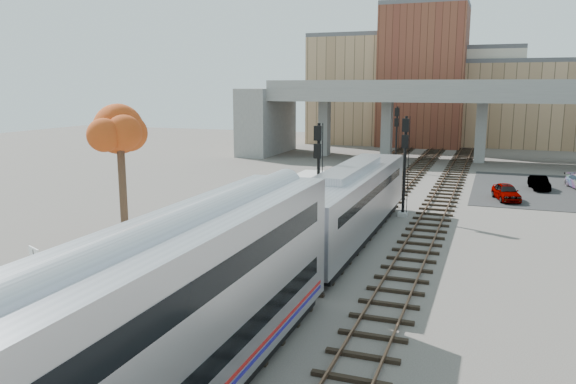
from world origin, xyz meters
The scene contains 15 objects.
ground centered at (0.00, 0.00, 0.00)m, with size 160.00×160.00×0.00m, color #47423D.
platform centered at (-7.25, 0.00, 0.17)m, with size 4.50×60.00×0.35m, color #9E9E99.
yellow_strip centered at (-5.35, 0.00, 0.35)m, with size 0.70×60.00×0.01m, color yellow.
tracks centered at (0.93, 12.50, 0.08)m, with size 10.70×95.00×0.25m.
overpass centered at (4.92, 45.00, 5.81)m, with size 54.00×12.00×9.50m.
buildings_far centered at (1.26, 66.57, 7.88)m, with size 43.00×21.00×20.60m.
parking_lot centered at (14.00, 28.00, 0.02)m, with size 14.00×18.00×0.04m, color black.
locomotive centered at (1.00, 6.67, 2.28)m, with size 3.02×19.05×4.10m.
signal_mast_near centered at (-1.10, 7.26, 3.24)m, with size 0.60×0.64×6.68m.
signal_mast_mid centered at (3.00, 13.65, 3.36)m, with size 0.60×0.64×6.84m.
signal_mast_far centered at (-1.10, 34.75, 3.28)m, with size 0.60×0.64×6.74m.
station_sign centered at (-7.93, -7.94, 1.98)m, with size 0.84×0.42×2.27m.
tree centered at (-11.30, 2.26, 6.25)m, with size 3.60×3.60×8.43m.
car_a centered at (9.70, 21.96, 0.69)m, with size 1.54×3.84×1.31m, color #99999E.
car_b centered at (12.41, 27.81, 0.62)m, with size 1.23×3.53×1.16m, color #99999E.
Camera 1 is at (8.64, -24.19, 8.80)m, focal length 35.00 mm.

